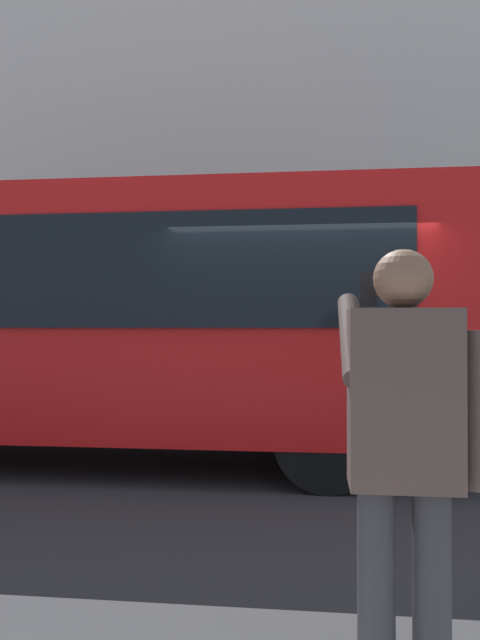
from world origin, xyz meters
The scene contains 4 objects.
ground_plane centered at (0.00, 0.00, 0.00)m, with size 60.00×60.00×0.00m, color #2B2B2D.
building_facade_far centered at (-0.02, -6.80, 5.99)m, with size 28.00×1.55×12.00m.
red_bus centered at (2.78, -0.36, 1.68)m, with size 9.05×2.54×3.08m.
pedestrian_photographer centered at (-0.45, 4.24, 1.14)m, with size 0.53×0.52×1.70m.
Camera 1 is at (-0.11, 6.58, 1.57)m, focal length 34.52 mm.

